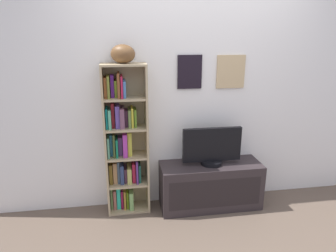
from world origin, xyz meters
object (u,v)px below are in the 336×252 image
television (212,147)px  bookshelf (124,144)px  football (123,54)px  tv_stand (210,185)px

television → bookshelf: bearing=173.8°
football → television: size_ratio=0.39×
tv_stand → television: bearing=90.0°
bookshelf → television: bearing=-6.2°
tv_stand → football: bearing=175.2°
bookshelf → tv_stand: (0.91, -0.10, -0.49)m
football → tv_stand: 1.65m
football → tv_stand: size_ratio=0.23×
bookshelf → football: (0.03, -0.03, 0.90)m
bookshelf → football: football is taller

